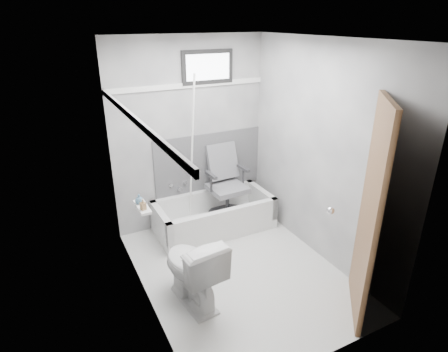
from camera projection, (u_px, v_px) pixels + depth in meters
floor at (238, 271)px, 4.10m from camera, size 2.60×2.60×0.00m
ceiling at (243, 38)px, 3.17m from camera, size 2.60×2.60×0.00m
wall_back at (190, 135)px, 4.70m from camera, size 2.00×0.02×2.40m
wall_front at (332, 233)px, 2.57m from camera, size 2.00×0.02×2.40m
wall_left at (139, 189)px, 3.22m from camera, size 0.02×2.60×2.40m
wall_right at (321, 154)px, 4.05m from camera, size 0.02×2.60×2.40m
bathtub at (214, 214)px, 4.85m from camera, size 1.50×0.70×0.42m
office_chair at (227, 183)px, 4.83m from camera, size 0.56×0.56×0.94m
toilet at (192, 269)px, 3.53m from camera, size 0.51×0.80×0.74m
door at (420, 224)px, 3.07m from camera, size 0.78×0.78×2.00m
window at (207, 67)px, 4.48m from camera, size 0.66×0.04×0.40m
backerboard at (209, 162)px, 4.96m from camera, size 1.50×0.02×0.78m
trim_back at (189, 85)px, 4.45m from camera, size 2.00×0.02×0.06m
trim_left at (134, 119)px, 2.98m from camera, size 0.02×2.60×0.06m
pole at (192, 153)px, 4.53m from camera, size 0.02×0.34×1.93m
shelf at (142, 207)px, 3.56m from camera, size 0.10×0.32×0.02m
soap_bottle_a at (143, 204)px, 3.47m from camera, size 0.06×0.06×0.11m
soap_bottle_b at (139, 199)px, 3.58m from camera, size 0.09×0.09×0.10m
faucet at (178, 186)px, 4.85m from camera, size 0.26×0.10×0.16m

